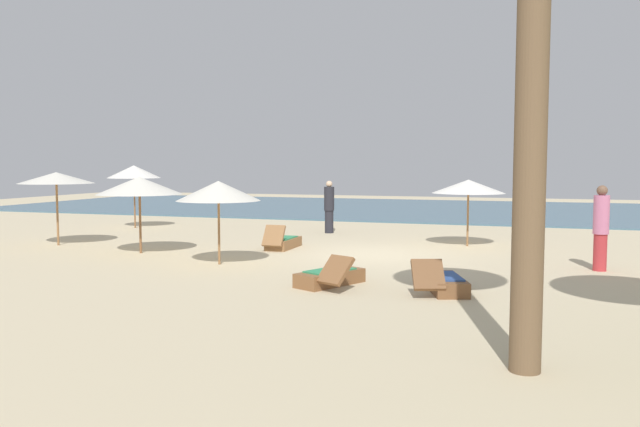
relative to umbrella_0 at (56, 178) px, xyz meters
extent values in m
plane|color=beige|center=(9.33, 0.99, -2.00)|extent=(60.00, 60.00, 0.00)
cube|color=#476B7F|center=(9.33, 17.99, -1.97)|extent=(48.00, 16.00, 0.06)
cylinder|color=olive|center=(0.00, 0.00, -0.94)|extent=(0.06, 0.06, 2.12)
cone|color=silver|center=(0.00, 0.00, 0.01)|extent=(2.17, 2.17, 0.33)
cylinder|color=olive|center=(6.21, -1.74, -1.02)|extent=(0.06, 0.06, 1.96)
cone|color=silver|center=(6.21, -1.74, -0.22)|extent=(2.01, 2.01, 0.47)
cylinder|color=brown|center=(-0.82, 5.08, -0.85)|extent=(0.06, 0.06, 2.30)
cone|color=white|center=(-0.82, 5.08, 0.12)|extent=(1.97, 1.97, 0.47)
cylinder|color=olive|center=(11.56, 3.61, -1.04)|extent=(0.06, 0.06, 1.90)
cone|color=white|center=(11.56, 3.61, -0.24)|extent=(2.11, 2.11, 0.39)
cylinder|color=brown|center=(3.30, -0.67, -0.99)|extent=(0.06, 0.06, 2.02)
cone|color=silver|center=(3.30, -0.67, -0.16)|extent=(2.28, 2.28, 0.47)
cube|color=olive|center=(6.60, 1.49, -1.86)|extent=(0.63, 1.51, 0.28)
cube|color=olive|center=(6.59, 0.79, -1.56)|extent=(0.58, 0.43, 0.58)
cube|color=#338C59|center=(6.60, 1.49, -1.70)|extent=(0.53, 1.06, 0.03)
cube|color=brown|center=(9.52, -3.38, -1.86)|extent=(1.20, 1.61, 0.28)
cube|color=brown|center=(9.83, -4.01, -1.58)|extent=(0.73, 0.70, 0.51)
cube|color=#338C59|center=(9.52, -3.38, -1.70)|extent=(0.92, 1.17, 0.03)
cube|color=brown|center=(11.81, -3.30, -1.86)|extent=(1.06, 1.61, 0.28)
cube|color=brown|center=(11.57, -3.96, -1.58)|extent=(0.70, 0.65, 0.52)
cube|color=#2D4C8C|center=(11.81, -3.30, -1.70)|extent=(0.83, 1.16, 0.03)
cylinder|color=#26262D|center=(6.64, 5.70, -1.60)|extent=(0.40, 0.40, 0.79)
cylinder|color=#26262D|center=(6.64, 5.70, -0.80)|extent=(0.47, 0.47, 0.82)
sphere|color=beige|center=(6.64, 5.70, -0.28)|extent=(0.22, 0.22, 0.22)
cylinder|color=#BF3338|center=(14.82, 0.15, -1.58)|extent=(0.41, 0.41, 0.84)
cylinder|color=#D17299|center=(14.82, 0.15, -0.72)|extent=(0.48, 0.48, 0.88)
sphere|color=brown|center=(14.82, 0.15, -0.18)|extent=(0.24, 0.24, 0.24)
cylinder|color=brown|center=(13.29, -7.75, 1.12)|extent=(0.37, 0.37, 6.23)
camera|label=1|loc=(13.32, -15.45, 0.44)|focal=35.91mm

